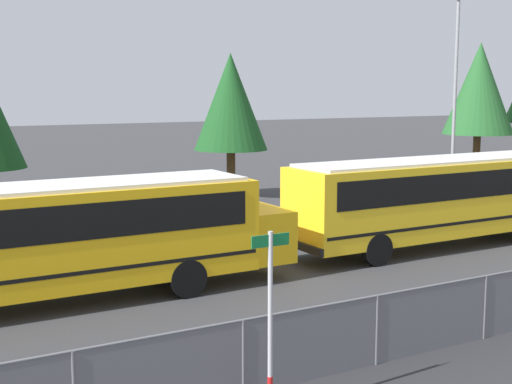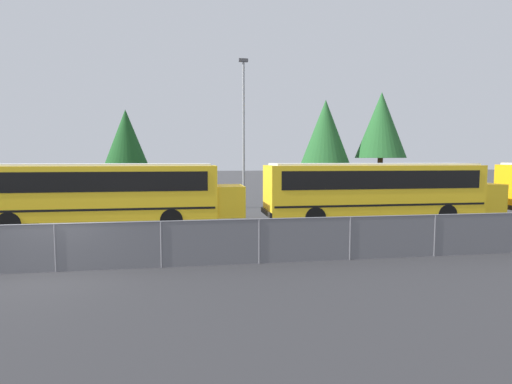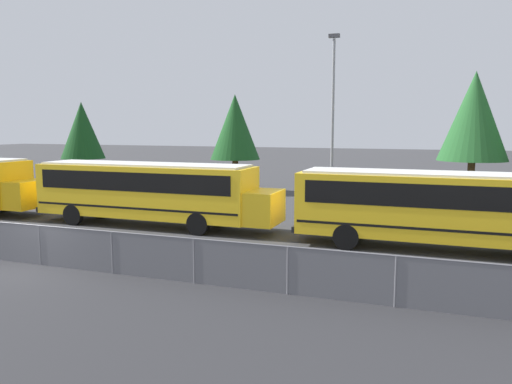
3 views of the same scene
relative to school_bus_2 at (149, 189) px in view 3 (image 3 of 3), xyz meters
The scene contains 8 objects.
ground_plane 7.60m from the school_bus_2, 88.72° to the right, with size 200.00×200.00×0.00m, color #38383A.
fence 7.46m from the school_bus_2, 88.72° to the right, with size 78.29×0.07×1.44m.
school_bus_2 is the anchor object (origin of this frame).
school_bus_3 13.55m from the school_bus_2, ahead, with size 12.49×2.48×3.08m.
light_pole 10.85m from the school_bus_2, 42.96° to the left, with size 0.60×0.24×9.86m.
tree_1 13.94m from the school_bus_2, 94.49° to the left, with size 3.68×3.68×7.21m.
tree_2 17.70m from the school_bus_2, 138.87° to the left, with size 3.40×3.40×6.77m.
tree_3 19.98m from the school_bus_2, 39.78° to the left, with size 4.17×4.17×8.19m.
Camera 3 is at (12.94, -13.43, 4.82)m, focal length 35.00 mm.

